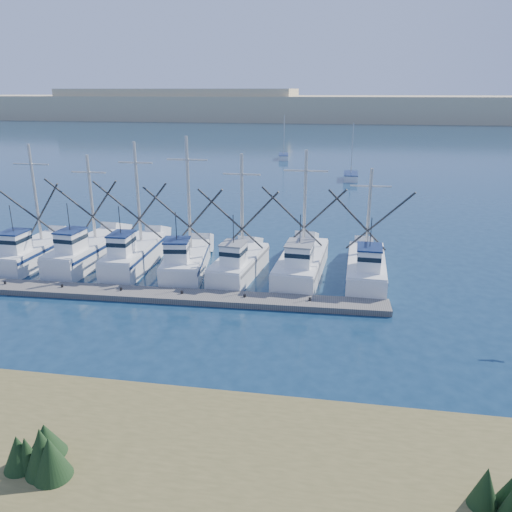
{
  "coord_description": "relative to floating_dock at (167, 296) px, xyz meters",
  "views": [
    {
      "loc": [
        0.83,
        -20.91,
        12.53
      ],
      "look_at": [
        -3.98,
        8.0,
        2.74
      ],
      "focal_mm": 35.0,
      "sensor_mm": 36.0,
      "label": 1
    }
  ],
  "objects": [
    {
      "name": "sailboat_far",
      "position": [
        -0.19,
        67.39,
        0.32
      ],
      "size": [
        2.28,
        5.18,
        8.1
      ],
      "rotation": [
        0.0,
        0.0,
        0.11
      ],
      "color": "white",
      "rests_on": "ground"
    },
    {
      "name": "trawler_fleet",
      "position": [
        0.16,
        4.92,
        0.79
      ],
      "size": [
        27.59,
        8.93,
        9.52
      ],
      "color": "white",
      "rests_on": "ground"
    },
    {
      "name": "ground",
      "position": [
        9.52,
        -6.84,
        -0.18
      ],
      "size": [
        500.0,
        500.0,
        0.0
      ],
      "primitive_type": "plane",
      "color": "#0D253C",
      "rests_on": "ground"
    },
    {
      "name": "dune_ridge",
      "position": [
        9.52,
        203.16,
        4.82
      ],
      "size": [
        360.0,
        60.0,
        10.0
      ],
      "primitive_type": "cube",
      "color": "tan",
      "rests_on": "ground"
    },
    {
      "name": "shore_bank",
      "position": [
        1.52,
        -16.84,
        0.62
      ],
      "size": [
        40.0,
        10.0,
        1.6
      ],
      "primitive_type": "cube",
      "color": "#4C422D",
      "rests_on": "ground"
    },
    {
      "name": "floating_dock",
      "position": [
        0.0,
        0.0,
        0.0
      ],
      "size": [
        27.68,
        2.63,
        0.37
      ],
      "primitive_type": "cube",
      "rotation": [
        0.0,
        0.0,
        0.03
      ],
      "color": "#68635D",
      "rests_on": "ground"
    },
    {
      "name": "sailboat_near",
      "position": [
        12.06,
        46.4,
        0.31
      ],
      "size": [
        1.98,
        5.13,
        8.1
      ],
      "rotation": [
        0.0,
        0.0,
        -0.01
      ],
      "color": "white",
      "rests_on": "ground"
    }
  ]
}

